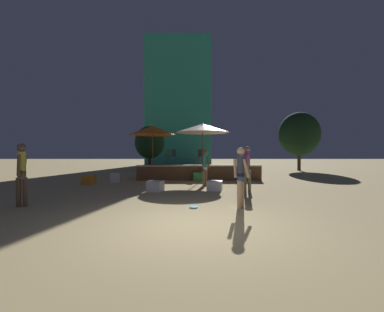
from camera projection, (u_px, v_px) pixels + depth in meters
ground_plane at (191, 226)px, 5.46m from camera, size 120.00×120.00×0.00m
wooden_deck at (200, 172)px, 15.61m from camera, size 7.03×2.57×0.86m
patio_umbrella_0 at (154, 130)px, 14.52m from camera, size 2.66×2.66×3.17m
patio_umbrella_1 at (204, 128)px, 14.21m from camera, size 2.97×2.97×3.25m
cube_seat_0 at (157, 186)px, 10.35m from camera, size 0.70×0.70×0.42m
cube_seat_1 at (201, 177)px, 14.20m from camera, size 0.69×0.69×0.48m
cube_seat_2 at (216, 186)px, 10.59m from camera, size 0.71×0.71×0.39m
cube_seat_3 at (117, 178)px, 13.65m from camera, size 0.56×0.56×0.47m
cube_seat_4 at (90, 180)px, 12.64m from camera, size 0.61×0.61×0.43m
person_0 at (206, 166)px, 12.17m from camera, size 0.46×0.40×1.71m
person_1 at (23, 172)px, 7.37m from camera, size 0.31×0.53×1.82m
person_2 at (248, 167)px, 10.28m from camera, size 0.31×0.49×1.80m
person_3 at (242, 175)px, 7.14m from camera, size 0.46×0.34×1.70m
bistro_chair_0 at (200, 155)px, 15.72m from camera, size 0.48×0.48×0.90m
bistro_chair_1 at (242, 155)px, 15.56m from camera, size 0.47×0.47×0.90m
bistro_chair_2 at (174, 155)px, 15.99m from camera, size 0.48×0.48×0.90m
bistro_chair_3 at (170, 155)px, 15.04m from camera, size 0.44×0.45×0.90m
frisbee_disc at (195, 207)px, 7.23m from camera, size 0.24×0.24×0.03m
background_tree_0 at (151, 142)px, 23.32m from camera, size 2.68×2.68×3.98m
background_tree_1 at (301, 134)px, 22.43m from camera, size 3.49×3.49×5.12m
distant_building at (180, 103)px, 33.25m from camera, size 8.13×4.72×15.98m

